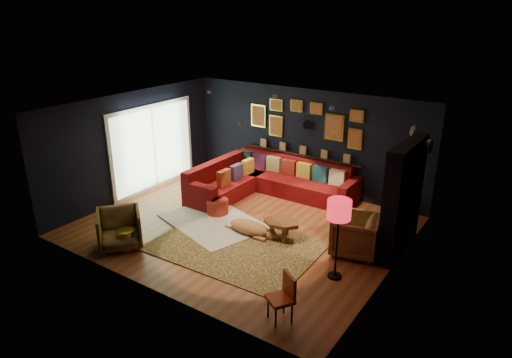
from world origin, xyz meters
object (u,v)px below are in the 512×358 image
Objects in this scene: armchair_right at (355,233)px; sectional at (264,182)px; orange_chair at (284,294)px; pouf at (218,206)px; gold_stool at (126,240)px; floor_lamp at (339,213)px; armchair_left at (119,227)px; dog at (250,225)px; coffee_table at (282,224)px.

sectional is at bearing -128.76° from armchair_right.
pouf is at bearing 175.57° from orange_chair.
armchair_right is (3.28, 0.10, 0.24)m from pouf.
pouf is 1.19× the size of gold_stool.
gold_stool reaches higher than pouf.
armchair_right is 0.59× the size of floor_lamp.
gold_stool is (0.19, -0.01, -0.21)m from armchair_left.
floor_lamp reaches higher than armchair_left.
sectional is 2.23m from dog.
sectional is 4.08m from floor_lamp.
armchair_right is (3.95, 2.35, 0.01)m from armchair_left.
sectional reaches higher than orange_chair.
armchair_left is 0.29m from gold_stool.
coffee_table is 2.09× the size of gold_stool.
floor_lamp reaches higher than sectional.
pouf is at bearing 159.29° from dog.
sectional is 3.93× the size of coffee_table.
dog is (-2.11, -0.50, -0.22)m from armchair_right.
orange_chair is 0.61× the size of dog.
armchair_right is 4.44m from gold_stool.
armchair_right is 0.69× the size of dog.
orange_chair reaches higher than coffee_table.
dog is at bearing -6.22° from armchair_left.
floor_lamp reaches higher than armchair_right.
coffee_table is 1.87m from floor_lamp.
orange_chair reaches higher than dog.
armchair_left is (-0.66, -2.25, 0.23)m from pouf.
gold_stool is 3.66m from orange_chair.
armchair_right is at bearing 92.96° from floor_lamp.
floor_lamp is at bearing -32.34° from armchair_left.
armchair_right reaches higher than armchair_left.
pouf is 3.29m from armchair_right.
pouf is (-1.83, 0.21, -0.15)m from coffee_table.
floor_lamp is 1.17× the size of dog.
armchair_right reaches higher than pouf.
gold_stool is (-0.47, -2.26, 0.02)m from pouf.
coffee_table is at bearing 14.46° from dog.
sectional reaches higher than gold_stool.
dog is at bearing -163.63° from coffee_table.
armchair_left is at bearing -71.77° from armchair_right.
coffee_table is 0.59× the size of floor_lamp.
armchair_right is at bearing -20.65° from armchair_left.
armchair_right is at bearing -26.24° from sectional.
orange_chair is (3.65, -0.11, 0.24)m from gold_stool.
floor_lamp reaches higher than dog.
floor_lamp is (3.33, -0.87, 1.05)m from pouf.
armchair_left is 2.62m from dog.
armchair_right reaches higher than gold_stool.
sectional reaches higher than coffee_table.
floor_lamp is at bearing -14.61° from pouf.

